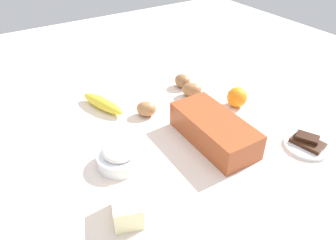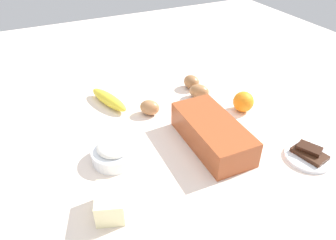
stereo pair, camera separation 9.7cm
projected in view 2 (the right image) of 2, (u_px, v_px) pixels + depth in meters
name	position (u px, v px, depth m)	size (l,w,h in m)	color
ground_plane	(168.00, 133.00, 1.00)	(2.40, 2.40, 0.02)	beige
loaf_pan	(212.00, 133.00, 0.92)	(0.28, 0.14, 0.08)	#9E4723
flour_bowl	(114.00, 152.00, 0.87)	(0.12, 0.12, 0.06)	white
banana	(109.00, 100.00, 1.11)	(0.19, 0.04, 0.04)	yellow
orange_fruit	(243.00, 102.00, 1.07)	(0.07, 0.07, 0.07)	orange
butter_block	(110.00, 203.00, 0.72)	(0.09, 0.06, 0.06)	#F4EDB2
egg_near_butter	(150.00, 108.00, 1.06)	(0.05, 0.05, 0.07)	#AC7446
egg_beside_bowl	(192.00, 82.00, 1.20)	(0.05, 0.05, 0.07)	#9D693F
egg_loose	(199.00, 91.00, 1.14)	(0.05, 0.05, 0.07)	#A77044
chocolate_plate	(309.00, 155.00, 0.88)	(0.13, 0.13, 0.03)	white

